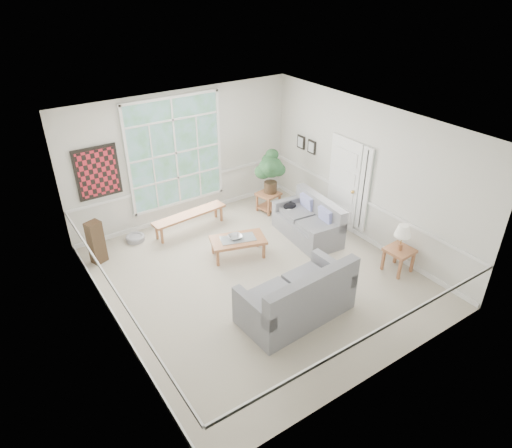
{
  "coord_description": "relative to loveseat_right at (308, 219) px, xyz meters",
  "views": [
    {
      "loc": [
        -4.04,
        -5.96,
        5.36
      ],
      "look_at": [
        0.1,
        0.2,
        1.05
      ],
      "focal_mm": 32.0,
      "sensor_mm": 36.0,
      "label": 1
    }
  ],
  "objects": [
    {
      "name": "floor",
      "position": [
        -1.74,
        -0.61,
        -0.45
      ],
      "size": [
        5.5,
        6.0,
        0.01
      ],
      "primitive_type": "cube",
      "color": "#A59C89",
      "rests_on": "ground"
    },
    {
      "name": "ceiling",
      "position": [
        -1.74,
        -0.61,
        2.56
      ],
      "size": [
        5.5,
        6.0,
        0.02
      ],
      "primitive_type": "cube",
      "color": "white",
      "rests_on": "ground"
    },
    {
      "name": "wall_back",
      "position": [
        -1.74,
        2.39,
        1.06
      ],
      "size": [
        5.5,
        0.02,
        3.0
      ],
      "primitive_type": "cube",
      "color": "silver",
      "rests_on": "ground"
    },
    {
      "name": "wall_front",
      "position": [
        -1.74,
        -3.61,
        1.06
      ],
      "size": [
        5.5,
        0.02,
        3.0
      ],
      "primitive_type": "cube",
      "color": "silver",
      "rests_on": "ground"
    },
    {
      "name": "wall_left",
      "position": [
        -4.49,
        -0.61,
        1.06
      ],
      "size": [
        0.02,
        6.0,
        3.0
      ],
      "primitive_type": "cube",
      "color": "silver",
      "rests_on": "ground"
    },
    {
      "name": "wall_right",
      "position": [
        1.01,
        -0.61,
        1.06
      ],
      "size": [
        0.02,
        6.0,
        3.0
      ],
      "primitive_type": "cube",
      "color": "silver",
      "rests_on": "ground"
    },
    {
      "name": "window_back",
      "position": [
        -1.94,
        2.35,
        1.21
      ],
      "size": [
        2.3,
        0.08,
        2.4
      ],
      "primitive_type": "cube",
      "color": "white",
      "rests_on": "wall_back"
    },
    {
      "name": "entry_door",
      "position": [
        0.97,
        -0.01,
        0.61
      ],
      "size": [
        0.08,
        0.9,
        2.1
      ],
      "primitive_type": "cube",
      "color": "white",
      "rests_on": "floor"
    },
    {
      "name": "door_sidelight",
      "position": [
        0.97,
        -0.64,
        0.71
      ],
      "size": [
        0.08,
        0.26,
        1.9
      ],
      "primitive_type": "cube",
      "color": "white",
      "rests_on": "wall_right"
    },
    {
      "name": "wall_art",
      "position": [
        -3.69,
        2.34,
        1.16
      ],
      "size": [
        0.9,
        0.06,
        1.1
      ],
      "primitive_type": "cube",
      "color": "maroon",
      "rests_on": "wall_back"
    },
    {
      "name": "wall_frame_near",
      "position": [
        0.97,
        1.14,
        1.11
      ],
      "size": [
        0.04,
        0.26,
        0.32
      ],
      "primitive_type": "cube",
      "color": "black",
      "rests_on": "wall_right"
    },
    {
      "name": "wall_frame_far",
      "position": [
        0.97,
        1.54,
        1.11
      ],
      "size": [
        0.04,
        0.26,
        0.32
      ],
      "primitive_type": "cube",
      "color": "black",
      "rests_on": "wall_right"
    },
    {
      "name": "loveseat_right",
      "position": [
        0.0,
        0.0,
        0.0
      ],
      "size": [
        0.99,
        1.71,
        0.89
      ],
      "primitive_type": "cube",
      "rotation": [
        0.0,
        0.0,
        -0.09
      ],
      "color": "slate",
      "rests_on": "floor"
    },
    {
      "name": "loveseat_front",
      "position": [
        -1.82,
        -1.89,
        0.08
      ],
      "size": [
        1.99,
        1.11,
        1.05
      ],
      "primitive_type": "cube",
      "rotation": [
        0.0,
        0.0,
        0.05
      ],
      "color": "slate",
      "rests_on": "floor"
    },
    {
      "name": "coffee_table",
      "position": [
        -1.67,
        0.2,
        -0.24
      ],
      "size": [
        1.24,
        0.91,
        0.41
      ],
      "primitive_type": "cube",
      "rotation": [
        0.0,
        0.0,
        -0.3
      ],
      "color": "#9D603B",
      "rests_on": "floor"
    },
    {
      "name": "pewter_bowl",
      "position": [
        -1.71,
        0.24,
        0.01
      ],
      "size": [
        0.37,
        0.37,
        0.08
      ],
      "primitive_type": "imported",
      "rotation": [
        0.0,
        0.0,
        -0.1
      ],
      "color": "#9B9BA0",
      "rests_on": "coffee_table"
    },
    {
      "name": "window_bench",
      "position": [
        -2.02,
        1.72,
        -0.24
      ],
      "size": [
        1.79,
        0.5,
        0.41
      ],
      "primitive_type": "cube",
      "rotation": [
        0.0,
        0.0,
        0.09
      ],
      "color": "#9D603B",
      "rests_on": "floor"
    },
    {
      "name": "end_table",
      "position": [
        -0.02,
        1.47,
        -0.2
      ],
      "size": [
        0.58,
        0.58,
        0.49
      ],
      "primitive_type": "cube",
      "rotation": [
        0.0,
        0.0,
        0.21
      ],
      "color": "#9D603B",
      "rests_on": "floor"
    },
    {
      "name": "houseplant",
      "position": [
        0.05,
        1.48,
        0.57
      ],
      "size": [
        0.69,
        0.69,
        1.06
      ],
      "primitive_type": null,
      "rotation": [
        0.0,
        0.0,
        0.13
      ],
      "color": "#254E2A",
      "rests_on": "end_table"
    },
    {
      "name": "side_table",
      "position": [
        0.66,
        -2.0,
        -0.19
      ],
      "size": [
        0.52,
        0.52,
        0.51
      ],
      "primitive_type": "cube",
      "rotation": [
        0.0,
        0.0,
        0.06
      ],
      "color": "#9D603B",
      "rests_on": "floor"
    },
    {
      "name": "table_lamp",
      "position": [
        0.64,
        -2.0,
        0.33
      ],
      "size": [
        0.36,
        0.36,
        0.54
      ],
      "primitive_type": null,
      "rotation": [
        0.0,
        0.0,
        0.16
      ],
      "color": "white",
      "rests_on": "side_table"
    },
    {
      "name": "pet_bed",
      "position": [
        -3.24,
        1.97,
        -0.38
      ],
      "size": [
        0.45,
        0.45,
        0.12
      ],
      "primitive_type": "cylinder",
      "rotation": [
        0.0,
        0.0,
        -0.08
      ],
      "color": "gray",
      "rests_on": "floor"
    },
    {
      "name": "floor_speaker",
      "position": [
        -4.14,
        1.62,
        0.01
      ],
      "size": [
        0.34,
        0.31,
        0.91
      ],
      "primitive_type": "cube",
      "rotation": [
        0.0,
        0.0,
        0.34
      ],
      "color": "#3D2B1A",
      "rests_on": "floor"
    },
    {
      "name": "cat",
      "position": [
        -0.04,
        0.59,
        0.09
      ],
      "size": [
        0.39,
        0.33,
        0.16
      ],
      "primitive_type": "ellipsoid",
      "rotation": [
        0.0,
        0.0,
        0.32
      ],
      "color": "black",
      "rests_on": "loveseat_right"
    }
  ]
}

